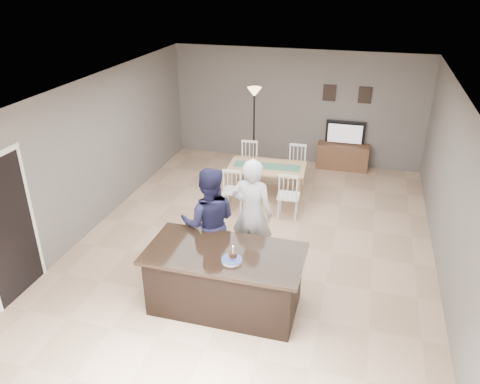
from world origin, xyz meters
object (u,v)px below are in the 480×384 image
(birthday_cake, at_px, (233,256))
(floor_lamp, at_px, (254,108))
(tv_console, at_px, (343,157))
(kitchen_island, at_px, (225,279))
(woman, at_px, (252,214))
(plate_stack, at_px, (232,260))
(man, at_px, (209,223))
(dining_table, at_px, (267,172))
(television, at_px, (345,133))

(birthday_cake, height_order, floor_lamp, floor_lamp)
(tv_console, bearing_deg, floor_lamp, -153.52)
(kitchen_island, height_order, woman, woman)
(plate_stack, xyz_separation_m, floor_lamp, (-0.90, 4.79, 0.66))
(woman, distance_m, birthday_cake, 1.27)
(birthday_cake, bearing_deg, man, 126.38)
(woman, relative_size, dining_table, 1.00)
(floor_lamp, bearing_deg, tv_console, 26.48)
(television, distance_m, dining_table, 2.56)
(tv_console, distance_m, floor_lamp, 2.52)
(woman, distance_m, floor_lamp, 3.63)
(dining_table, height_order, floor_lamp, floor_lamp)
(tv_console, distance_m, plate_stack, 5.89)
(tv_console, xyz_separation_m, floor_lamp, (-1.94, -0.97, 1.29))
(man, height_order, plate_stack, man)
(plate_stack, bearing_deg, kitchen_island, 129.11)
(kitchen_island, height_order, man, man)
(man, bearing_deg, kitchen_island, 108.07)
(kitchen_island, bearing_deg, plate_stack, -50.89)
(television, bearing_deg, tv_console, 90.00)
(kitchen_island, distance_m, floor_lamp, 4.80)
(tv_console, height_order, plate_stack, plate_stack)
(tv_console, relative_size, man, 0.67)
(television, bearing_deg, birthday_cake, 79.80)
(man, bearing_deg, plate_stack, 109.41)
(kitchen_island, height_order, television, television)
(birthday_cake, distance_m, plate_stack, 0.06)
(woman, distance_m, dining_table, 2.41)
(tv_console, height_order, birthday_cake, birthday_cake)
(kitchen_island, relative_size, television, 2.35)
(man, distance_m, dining_table, 2.82)
(woman, height_order, man, woman)
(birthday_cake, distance_m, floor_lamp, 4.87)
(television, height_order, birthday_cake, television)
(kitchen_island, relative_size, woman, 1.18)
(plate_stack, xyz_separation_m, dining_table, (-0.35, 3.70, -0.32))
(birthday_cake, relative_size, plate_stack, 0.79)
(woman, height_order, birthday_cake, woman)
(man, xyz_separation_m, plate_stack, (0.62, -0.90, 0.03))
(tv_console, height_order, floor_lamp, floor_lamp)
(tv_console, bearing_deg, television, 90.00)
(woman, height_order, dining_table, woman)
(dining_table, xyz_separation_m, floor_lamp, (-0.55, 1.10, 0.98))
(television, relative_size, plate_stack, 3.35)
(woman, xyz_separation_m, birthday_cake, (0.07, -1.27, 0.04))
(television, xyz_separation_m, plate_stack, (-1.04, -5.83, 0.06))
(woman, bearing_deg, dining_table, -79.47)
(man, xyz_separation_m, birthday_cake, (0.62, -0.85, 0.06))
(kitchen_island, bearing_deg, man, 123.18)
(floor_lamp, bearing_deg, kitchen_island, -80.82)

